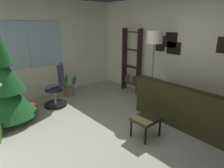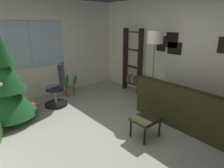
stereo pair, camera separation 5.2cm
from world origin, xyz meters
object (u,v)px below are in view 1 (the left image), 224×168
object	(u,v)px
couch	(194,109)
holiday_tree	(5,86)
gift_box_red	(29,108)
footstool	(146,120)
bookshelf	(132,65)
potted_plant	(69,88)
floor_lamp	(154,43)
office_chair	(57,90)

from	to	relation	value
couch	holiday_tree	size ratio (longest dim) A/B	0.87
holiday_tree	gift_box_red	size ratio (longest dim) A/B	6.59
holiday_tree	gift_box_red	distance (m)	0.86
footstool	bookshelf	world-z (taller)	bookshelf
footstool	holiday_tree	world-z (taller)	holiday_tree
couch	bookshelf	xyz separation A→B (m)	(0.40, 2.20, 0.53)
gift_box_red	potted_plant	bearing A→B (deg)	17.84
footstool	floor_lamp	xyz separation A→B (m)	(1.26, 0.88, 1.23)
holiday_tree	gift_box_red	xyz separation A→B (m)	(0.46, 0.21, -0.70)
floor_lamp	footstool	bearing A→B (deg)	-145.04
bookshelf	floor_lamp	bearing A→B (deg)	-108.73
potted_plant	gift_box_red	bearing A→B (deg)	-162.16
footstool	floor_lamp	size ratio (longest dim) A/B	0.26
couch	footstool	world-z (taller)	couch
holiday_tree	couch	bearing A→B (deg)	-40.26
floor_lamp	holiday_tree	bearing A→B (deg)	156.17
office_chair	bookshelf	bearing A→B (deg)	-10.66
holiday_tree	office_chair	world-z (taller)	holiday_tree
office_chair	floor_lamp	size ratio (longest dim) A/B	0.59
couch	office_chair	size ratio (longest dim) A/B	1.92
gift_box_red	holiday_tree	bearing A→B (deg)	-154.95
footstool	floor_lamp	distance (m)	1.97
holiday_tree	office_chair	xyz separation A→B (m)	(1.13, 0.13, -0.38)
footstool	potted_plant	world-z (taller)	potted_plant
couch	footstool	size ratio (longest dim) A/B	4.43
couch	holiday_tree	world-z (taller)	holiday_tree
gift_box_red	floor_lamp	xyz separation A→B (m)	(2.52, -1.53, 1.46)
gift_box_red	office_chair	distance (m)	0.76
bookshelf	gift_box_red	bearing A→B (deg)	170.28
office_chair	gift_box_red	bearing A→B (deg)	173.32
footstool	gift_box_red	xyz separation A→B (m)	(-1.27, 2.41, -0.23)
holiday_tree	footstool	bearing A→B (deg)	-51.93
bookshelf	footstool	bearing A→B (deg)	-130.04
gift_box_red	office_chair	size ratio (longest dim) A/B	0.33
gift_box_red	office_chair	bearing A→B (deg)	-6.68
potted_plant	footstool	bearing A→B (deg)	-89.87
couch	office_chair	world-z (taller)	office_chair
couch	footstool	distance (m)	1.25
office_chair	holiday_tree	bearing A→B (deg)	-173.30
couch	holiday_tree	xyz separation A→B (m)	(-2.93, 2.48, 0.51)
couch	floor_lamp	distance (m)	1.72
couch	holiday_tree	bearing A→B (deg)	139.74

